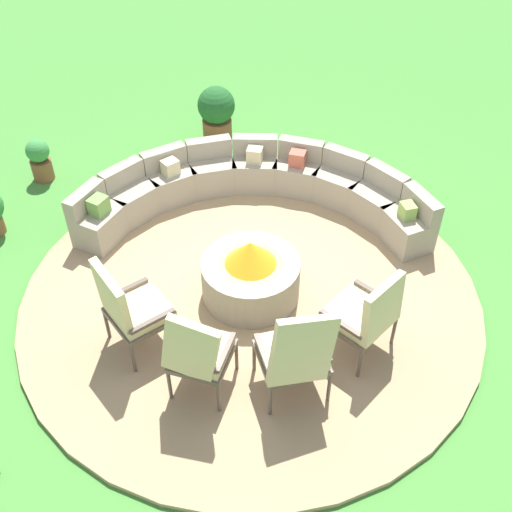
{
  "coord_description": "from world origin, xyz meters",
  "views": [
    {
      "loc": [
        1.46,
        -4.62,
        5.01
      ],
      "look_at": [
        0.0,
        0.2,
        0.45
      ],
      "focal_mm": 43.67,
      "sensor_mm": 36.0,
      "label": 1
    }
  ],
  "objects_px": {
    "lounge_chair_front_right": "(198,352)",
    "potted_plant_0": "(217,112)",
    "lounge_chair_back_left": "(296,353)",
    "curved_stone_bench": "(253,190)",
    "lounge_chair_back_right": "(366,313)",
    "potted_plant_2": "(40,159)",
    "fire_pit": "(251,275)",
    "lounge_chair_front_left": "(130,307)"
  },
  "relations": [
    {
      "from": "lounge_chair_front_right",
      "to": "potted_plant_0",
      "type": "height_order",
      "value": "lounge_chair_front_right"
    },
    {
      "from": "lounge_chair_front_right",
      "to": "lounge_chair_back_left",
      "type": "relative_size",
      "value": 0.96
    },
    {
      "from": "curved_stone_bench",
      "to": "lounge_chair_back_right",
      "type": "height_order",
      "value": "lounge_chair_back_right"
    },
    {
      "from": "lounge_chair_back_left",
      "to": "potted_plant_2",
      "type": "distance_m",
      "value": 4.9
    },
    {
      "from": "curved_stone_bench",
      "to": "lounge_chair_back_right",
      "type": "relative_size",
      "value": 4.12
    },
    {
      "from": "fire_pit",
      "to": "lounge_chair_back_right",
      "type": "distance_m",
      "value": 1.39
    },
    {
      "from": "lounge_chair_back_right",
      "to": "fire_pit",
      "type": "bearing_deg",
      "value": 97.94
    },
    {
      "from": "lounge_chair_front_left",
      "to": "potted_plant_2",
      "type": "distance_m",
      "value": 3.51
    },
    {
      "from": "curved_stone_bench",
      "to": "potted_plant_2",
      "type": "xyz_separation_m",
      "value": [
        -3.0,
        -0.14,
        -0.01
      ]
    },
    {
      "from": "potted_plant_2",
      "to": "lounge_chair_front_right",
      "type": "bearing_deg",
      "value": -39.22
    },
    {
      "from": "fire_pit",
      "to": "lounge_chair_front_left",
      "type": "height_order",
      "value": "lounge_chair_front_left"
    },
    {
      "from": "lounge_chair_back_left",
      "to": "lounge_chair_front_right",
      "type": "bearing_deg",
      "value": 162.42
    },
    {
      "from": "lounge_chair_front_right",
      "to": "potted_plant_2",
      "type": "xyz_separation_m",
      "value": [
        -3.35,
        2.74,
        -0.3
      ]
    },
    {
      "from": "curved_stone_bench",
      "to": "lounge_chair_back_left",
      "type": "distance_m",
      "value": 2.92
    },
    {
      "from": "lounge_chair_front_right",
      "to": "lounge_chair_back_left",
      "type": "distance_m",
      "value": 0.88
    },
    {
      "from": "curved_stone_bench",
      "to": "fire_pit",
      "type": "bearing_deg",
      "value": -74.13
    },
    {
      "from": "curved_stone_bench",
      "to": "lounge_chair_back_left",
      "type": "height_order",
      "value": "lounge_chair_back_left"
    },
    {
      "from": "lounge_chair_front_right",
      "to": "lounge_chair_back_right",
      "type": "height_order",
      "value": "lounge_chair_front_right"
    },
    {
      "from": "fire_pit",
      "to": "potted_plant_2",
      "type": "bearing_deg",
      "value": 158.23
    },
    {
      "from": "lounge_chair_back_right",
      "to": "potted_plant_2",
      "type": "bearing_deg",
      "value": 95.49
    },
    {
      "from": "fire_pit",
      "to": "lounge_chair_back_left",
      "type": "xyz_separation_m",
      "value": [
        0.78,
        -1.14,
        0.29
      ]
    },
    {
      "from": "lounge_chair_back_left",
      "to": "potted_plant_2",
      "type": "height_order",
      "value": "lounge_chair_back_left"
    },
    {
      "from": "fire_pit",
      "to": "lounge_chair_back_right",
      "type": "relative_size",
      "value": 1.06
    },
    {
      "from": "curved_stone_bench",
      "to": "potted_plant_2",
      "type": "bearing_deg",
      "value": -177.41
    },
    {
      "from": "lounge_chair_back_right",
      "to": "lounge_chair_back_left",
      "type": "bearing_deg",
      "value": 170.09
    },
    {
      "from": "lounge_chair_front_left",
      "to": "curved_stone_bench",
      "type": "bearing_deg",
      "value": 115.76
    },
    {
      "from": "fire_pit",
      "to": "curved_stone_bench",
      "type": "height_order",
      "value": "fire_pit"
    },
    {
      "from": "potted_plant_0",
      "to": "potted_plant_2",
      "type": "bearing_deg",
      "value": -139.09
    },
    {
      "from": "lounge_chair_back_left",
      "to": "potted_plant_0",
      "type": "xyz_separation_m",
      "value": [
        -2.25,
        4.2,
        -0.19
      ]
    },
    {
      "from": "curved_stone_bench",
      "to": "potted_plant_2",
      "type": "height_order",
      "value": "curved_stone_bench"
    },
    {
      "from": "fire_pit",
      "to": "lounge_chair_back_right",
      "type": "bearing_deg",
      "value": -18.41
    },
    {
      "from": "lounge_chair_front_left",
      "to": "potted_plant_0",
      "type": "xyz_separation_m",
      "value": [
        -0.58,
        4.11,
        -0.18
      ]
    },
    {
      "from": "fire_pit",
      "to": "lounge_chair_front_left",
      "type": "relative_size",
      "value": 0.93
    },
    {
      "from": "potted_plant_2",
      "to": "potted_plant_0",
      "type": "bearing_deg",
      "value": 40.91
    },
    {
      "from": "lounge_chair_front_right",
      "to": "potted_plant_0",
      "type": "xyz_separation_m",
      "value": [
        -1.4,
        4.43,
        -0.18
      ]
    },
    {
      "from": "fire_pit",
      "to": "lounge_chair_front_left",
      "type": "xyz_separation_m",
      "value": [
        -0.89,
        -1.04,
        0.28
      ]
    },
    {
      "from": "curved_stone_bench",
      "to": "potted_plant_0",
      "type": "xyz_separation_m",
      "value": [
        -1.04,
        1.56,
        0.11
      ]
    },
    {
      "from": "curved_stone_bench",
      "to": "lounge_chair_back_left",
      "type": "relative_size",
      "value": 3.53
    },
    {
      "from": "potted_plant_0",
      "to": "potted_plant_2",
      "type": "height_order",
      "value": "potted_plant_0"
    },
    {
      "from": "lounge_chair_back_right",
      "to": "potted_plant_2",
      "type": "height_order",
      "value": "lounge_chair_back_right"
    },
    {
      "from": "lounge_chair_front_right",
      "to": "lounge_chair_front_left",
      "type": "bearing_deg",
      "value": 158.79
    },
    {
      "from": "lounge_chair_back_left",
      "to": "curved_stone_bench",
      "type": "bearing_deg",
      "value": 81.67
    }
  ]
}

